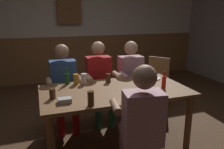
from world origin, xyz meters
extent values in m
plane|color=#4C331E|center=(0.00, 0.00, 0.00)|extent=(8.07, 8.07, 0.00)
cube|color=beige|center=(0.00, 2.93, 1.83)|extent=(6.73, 0.12, 1.45)
cube|color=brown|center=(0.00, 2.93, 0.55)|extent=(6.73, 0.12, 1.11)
cube|color=brown|center=(0.00, -0.19, 0.73)|extent=(1.80, 0.95, 0.04)
cylinder|color=brown|center=(-0.82, -0.59, 0.35)|extent=(0.08, 0.08, 0.71)
cylinder|color=brown|center=(0.82, -0.59, 0.35)|extent=(0.08, 0.08, 0.71)
cylinder|color=brown|center=(-0.82, 0.21, 0.35)|extent=(0.08, 0.08, 0.71)
cylinder|color=brown|center=(0.82, 0.21, 0.35)|extent=(0.08, 0.08, 0.71)
cube|color=#2D4C84|center=(-0.54, 0.59, 0.73)|extent=(0.38, 0.22, 0.53)
sphere|color=#9E755B|center=(-0.54, 0.59, 1.13)|extent=(0.21, 0.21, 0.21)
cylinder|color=#AD1919|center=(-0.44, 0.43, 0.48)|extent=(0.13, 0.43, 0.13)
cylinder|color=#AD1919|center=(-0.64, 0.43, 0.48)|extent=(0.13, 0.43, 0.13)
cylinder|color=#AD1919|center=(-0.44, 0.21, 0.21)|extent=(0.10, 0.10, 0.42)
cylinder|color=#AD1919|center=(-0.65, 0.21, 0.21)|extent=(0.10, 0.10, 0.42)
cylinder|color=#9E755B|center=(-0.32, 0.34, 0.75)|extent=(0.08, 0.28, 0.08)
cylinder|color=#9E755B|center=(-0.76, 0.34, 0.75)|extent=(0.08, 0.28, 0.08)
cube|color=#AD1919|center=(0.00, 0.59, 0.74)|extent=(0.37, 0.23, 0.56)
sphere|color=tan|center=(0.00, 0.59, 1.15)|extent=(0.20, 0.20, 0.20)
cylinder|color=#33724C|center=(0.10, 0.45, 0.48)|extent=(0.13, 0.39, 0.13)
cylinder|color=#33724C|center=(-0.10, 0.45, 0.48)|extent=(0.13, 0.39, 0.13)
cylinder|color=#33724C|center=(0.11, 0.26, 0.21)|extent=(0.10, 0.10, 0.42)
cylinder|color=#33724C|center=(-0.10, 0.26, 0.21)|extent=(0.10, 0.10, 0.42)
cylinder|color=tan|center=(0.22, 0.34, 0.77)|extent=(0.08, 0.28, 0.08)
cylinder|color=tan|center=(-0.21, 0.33, 0.77)|extent=(0.08, 0.28, 0.08)
cube|color=#B78493|center=(0.54, 0.59, 0.73)|extent=(0.38, 0.23, 0.53)
sphere|color=tan|center=(0.54, 0.59, 1.13)|extent=(0.21, 0.21, 0.21)
cylinder|color=#6B2D66|center=(0.65, 0.44, 0.48)|extent=(0.13, 0.41, 0.13)
cylinder|color=#6B2D66|center=(0.44, 0.44, 0.48)|extent=(0.13, 0.41, 0.13)
cylinder|color=#6B2D66|center=(0.65, 0.24, 0.21)|extent=(0.10, 0.10, 0.42)
cylinder|color=#6B2D66|center=(0.44, 0.24, 0.21)|extent=(0.10, 0.10, 0.42)
cylinder|color=tan|center=(0.76, 0.34, 0.75)|extent=(0.08, 0.28, 0.08)
cylinder|color=#B78493|center=(0.32, 0.33, 0.75)|extent=(0.08, 0.28, 0.08)
cube|color=#B78493|center=(0.00, -0.97, 0.72)|extent=(0.39, 0.28, 0.52)
sphere|color=#9E755B|center=(0.00, -0.97, 1.12)|extent=(0.22, 0.22, 0.22)
cylinder|color=#B78493|center=(-0.08, -0.81, 0.48)|extent=(0.19, 0.41, 0.13)
cylinder|color=#B78493|center=(0.12, -0.84, 0.48)|extent=(0.19, 0.41, 0.13)
cylinder|color=#B78493|center=(-0.05, -0.62, 0.21)|extent=(0.10, 0.10, 0.42)
cylinder|color=#B78493|center=(0.15, -0.65, 0.21)|extent=(0.10, 0.10, 0.42)
cylinder|color=#9E755B|center=(-0.17, -0.68, 0.74)|extent=(0.12, 0.29, 0.08)
cylinder|color=#9E755B|center=(0.25, -0.74, 0.74)|extent=(0.12, 0.29, 0.08)
cube|color=brown|center=(1.08, 0.75, 0.45)|extent=(0.62, 0.62, 0.02)
cube|color=brown|center=(1.23, 0.88, 0.67)|extent=(0.28, 0.32, 0.42)
cylinder|color=brown|center=(1.06, 0.48, 0.22)|extent=(0.04, 0.04, 0.44)
cylinder|color=brown|center=(0.82, 0.77, 0.22)|extent=(0.04, 0.04, 0.44)
cylinder|color=brown|center=(1.35, 0.73, 0.22)|extent=(0.04, 0.04, 0.44)
cylinder|color=brown|center=(1.10, 1.02, 0.22)|extent=(0.04, 0.04, 0.44)
cylinder|color=#F9E08C|center=(0.22, 0.22, 0.79)|extent=(0.04, 0.04, 0.08)
cube|color=#B2B7BC|center=(-0.64, -0.42, 0.77)|extent=(0.14, 0.10, 0.05)
cylinder|color=white|center=(0.65, 0.09, 0.76)|extent=(0.25, 0.25, 0.01)
cylinder|color=#195923|center=(-0.53, 0.22, 0.82)|extent=(0.06, 0.06, 0.14)
cylinder|color=#195923|center=(-0.53, 0.22, 0.93)|extent=(0.02, 0.02, 0.08)
cylinder|color=red|center=(0.59, -0.34, 0.83)|extent=(0.05, 0.05, 0.15)
cylinder|color=red|center=(0.59, -0.34, 0.94)|extent=(0.02, 0.02, 0.06)
cylinder|color=#4C2D19|center=(-0.75, -0.26, 0.81)|extent=(0.07, 0.07, 0.11)
cylinder|color=white|center=(-0.32, 0.15, 0.82)|extent=(0.08, 0.08, 0.14)
cylinder|color=gold|center=(-0.42, 0.18, 0.82)|extent=(0.07, 0.07, 0.14)
cylinder|color=#4C2D19|center=(0.01, 0.13, 0.81)|extent=(0.07, 0.07, 0.12)
cylinder|color=#4C2D19|center=(-0.40, -0.59, 0.83)|extent=(0.07, 0.07, 0.16)
cube|color=brown|center=(-0.09, 2.80, 1.76)|extent=(0.56, 0.12, 0.70)
sphere|color=black|center=(-0.09, 2.73, 1.76)|extent=(0.03, 0.03, 0.03)
camera|label=1|loc=(-0.88, -2.67, 1.66)|focal=36.12mm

